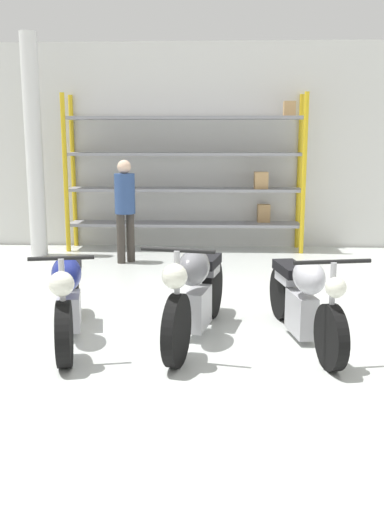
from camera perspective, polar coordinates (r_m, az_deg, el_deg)
ground_plane at (r=5.92m, az=-0.17°, el=-7.44°), size 30.00×30.00×0.00m
back_wall at (r=10.39m, az=1.07°, el=10.85°), size 30.00×0.08×3.60m
shelving_rack at (r=10.05m, az=-0.17°, el=8.39°), size 4.14×0.63×2.70m
support_pillar at (r=9.84m, az=-15.52°, el=10.41°), size 0.28×0.28×3.60m
motorcycle_blue at (r=5.67m, az=-12.29°, el=-3.91°), size 0.66×2.00×0.96m
motorcycle_grey at (r=5.53m, az=0.41°, el=-3.52°), size 0.72×2.07×1.03m
motorcycle_silver at (r=5.61m, az=11.09°, el=-4.11°), size 0.70×1.99×0.95m
person_browsing at (r=9.04m, az=-6.72°, el=5.28°), size 0.45×0.45×1.62m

